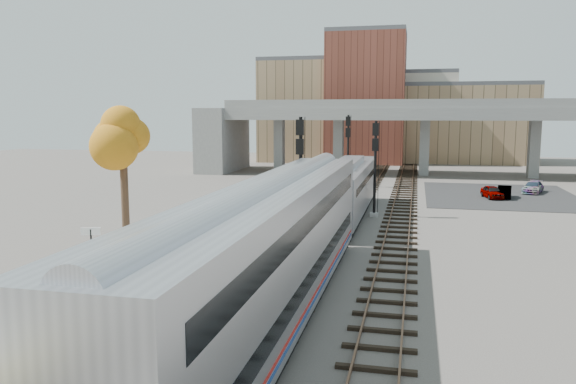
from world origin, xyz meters
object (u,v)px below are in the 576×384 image
at_px(tree, 122,138).
at_px(car_b, 504,192).
at_px(car_c, 533,187).
at_px(signal_mast_near, 300,176).
at_px(coach, 273,252).
at_px(signal_mast_far, 348,150).
at_px(signal_mast_mid, 375,169).
at_px(locomotive, 347,187).
at_px(car_a, 492,192).

relative_size(tree, car_b, 2.56).
bearing_deg(car_c, signal_mast_near, -107.39).
distance_m(coach, signal_mast_far, 40.28).
bearing_deg(signal_mast_mid, signal_mast_near, -116.93).
distance_m(locomotive, car_c, 23.50).
height_order(signal_mast_near, car_b, signal_mast_near).
distance_m(locomotive, coach, 22.61).
bearing_deg(signal_mast_far, locomotive, -83.20).
relative_size(locomotive, coach, 0.76).
xyz_separation_m(signal_mast_mid, car_a, (9.98, 11.69, -3.03)).
distance_m(locomotive, signal_mast_mid, 2.48).
height_order(coach, signal_mast_near, signal_mast_near).
xyz_separation_m(coach, car_b, (13.11, 35.22, -2.20)).
distance_m(coach, car_a, 36.89).
height_order(locomotive, car_c, locomotive).
relative_size(signal_mast_near, car_c, 1.93).
bearing_deg(car_a, signal_mast_mid, -142.17).
bearing_deg(coach, locomotive, 90.00).
bearing_deg(locomotive, signal_mast_mid, 14.65).
relative_size(locomotive, tree, 2.19).
xyz_separation_m(signal_mast_near, signal_mast_mid, (4.10, 8.07, -0.23)).
bearing_deg(car_b, signal_mast_near, -118.20).
height_order(signal_mast_mid, car_c, signal_mast_mid).
bearing_deg(car_a, tree, -144.59).
bearing_deg(signal_mast_near, car_c, 52.84).
bearing_deg(car_a, car_b, 7.88).
height_order(locomotive, signal_mast_far, signal_mast_far).
bearing_deg(signal_mast_far, car_b, -18.15).
height_order(signal_mast_far, car_b, signal_mast_far).
bearing_deg(car_b, locomotive, -127.28).
height_order(signal_mast_far, car_c, signal_mast_far).
bearing_deg(tree, signal_mast_mid, 45.13).
xyz_separation_m(signal_mast_far, tree, (-9.26, -30.50, 2.55)).
bearing_deg(signal_mast_near, signal_mast_mid, 63.07).
distance_m(signal_mast_far, car_b, 16.35).
relative_size(signal_mast_near, tree, 0.87).
relative_size(coach, tree, 2.87).
height_order(tree, car_a, tree).
bearing_deg(tree, signal_mast_near, 30.01).
height_order(locomotive, car_b, locomotive).
distance_m(coach, tree, 15.39).
bearing_deg(car_a, coach, -120.67).
height_order(locomotive, car_a, locomotive).
height_order(car_a, car_c, car_a).
bearing_deg(car_c, signal_mast_far, -162.73).
bearing_deg(locomotive, signal_mast_near, -105.54).
bearing_deg(signal_mast_far, car_c, -2.50).
height_order(coach, car_b, coach).
xyz_separation_m(locomotive, signal_mast_near, (-2.10, -7.55, 1.60)).
bearing_deg(locomotive, tree, -131.37).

